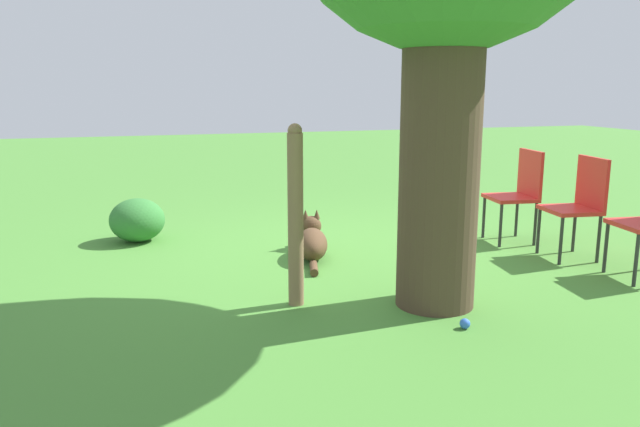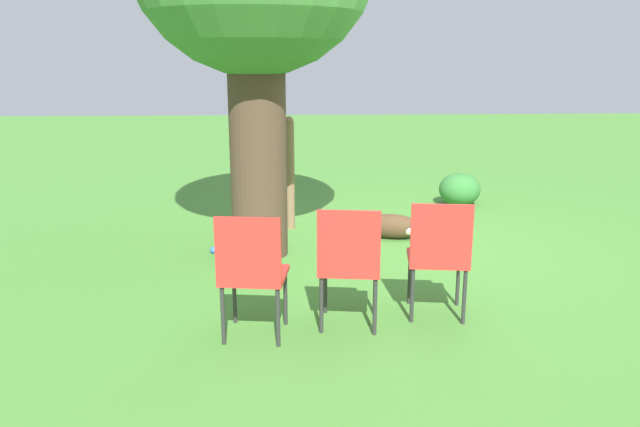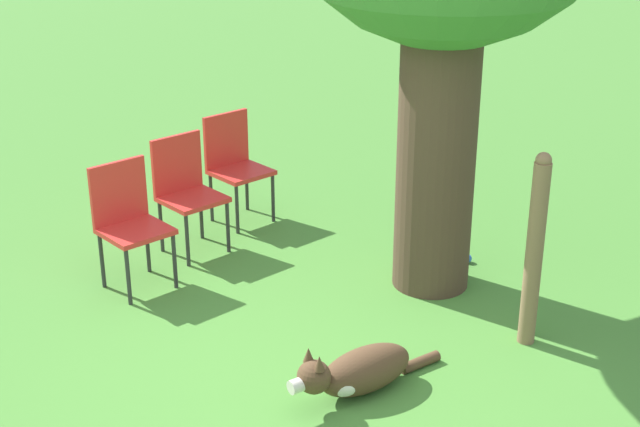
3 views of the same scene
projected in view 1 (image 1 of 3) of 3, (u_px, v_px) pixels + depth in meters
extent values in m
plane|color=#478433|center=(359.00, 261.00, 5.55)|extent=(30.00, 30.00, 0.00)
cylinder|color=#4C3828|center=(440.00, 146.00, 4.23)|extent=(0.55, 0.55, 2.26)
ellipsoid|color=#513823|center=(312.00, 244.00, 5.60)|extent=(0.42, 0.67, 0.27)
ellipsoid|color=silver|center=(312.00, 241.00, 5.77)|extent=(0.28, 0.27, 0.16)
sphere|color=#513823|center=(311.00, 226.00, 5.94)|extent=(0.24, 0.24, 0.20)
cylinder|color=silver|center=(311.00, 225.00, 6.05)|extent=(0.10, 0.11, 0.08)
cone|color=#513823|center=(305.00, 214.00, 5.91)|extent=(0.06, 0.06, 0.09)
cone|color=#513823|center=(317.00, 214.00, 5.92)|extent=(0.06, 0.06, 0.09)
cylinder|color=#513823|center=(314.00, 268.00, 5.21)|extent=(0.14, 0.29, 0.07)
cylinder|color=#846647|center=(296.00, 221.00, 4.34)|extent=(0.11, 0.11, 1.22)
sphere|color=#846647|center=(295.00, 131.00, 4.21)|extent=(0.10, 0.10, 0.10)
cube|color=red|center=(510.00, 198.00, 6.15)|extent=(0.48, 0.49, 0.04)
cube|color=red|center=(530.00, 173.00, 6.13)|extent=(0.09, 0.44, 0.45)
cylinder|color=#2D2D2D|center=(501.00, 226.00, 5.98)|extent=(0.03, 0.03, 0.42)
cylinder|color=#2D2D2D|center=(484.00, 217.00, 6.35)|extent=(0.03, 0.03, 0.42)
cylinder|color=#2D2D2D|center=(535.00, 224.00, 6.04)|extent=(0.03, 0.03, 0.42)
cylinder|color=#2D2D2D|center=(517.00, 216.00, 6.41)|extent=(0.03, 0.03, 0.42)
cube|color=red|center=(570.00, 210.00, 5.56)|extent=(0.48, 0.49, 0.04)
cube|color=red|center=(592.00, 182.00, 5.54)|extent=(0.09, 0.44, 0.45)
cylinder|color=#2D2D2D|center=(561.00, 241.00, 5.39)|extent=(0.03, 0.03, 0.42)
cylinder|color=#2D2D2D|center=(539.00, 231.00, 5.76)|extent=(0.03, 0.03, 0.42)
cylinder|color=#2D2D2D|center=(599.00, 239.00, 5.45)|extent=(0.03, 0.03, 0.42)
cylinder|color=#2D2D2D|center=(574.00, 229.00, 5.82)|extent=(0.03, 0.03, 0.42)
cylinder|color=#2D2D2D|center=(636.00, 260.00, 4.80)|extent=(0.03, 0.03, 0.42)
cylinder|color=#2D2D2D|center=(606.00, 248.00, 5.17)|extent=(0.03, 0.03, 0.42)
sphere|color=blue|center=(465.00, 324.00, 4.00)|extent=(0.07, 0.07, 0.07)
ellipsoid|color=#337533|center=(137.00, 220.00, 6.20)|extent=(0.54, 0.54, 0.43)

